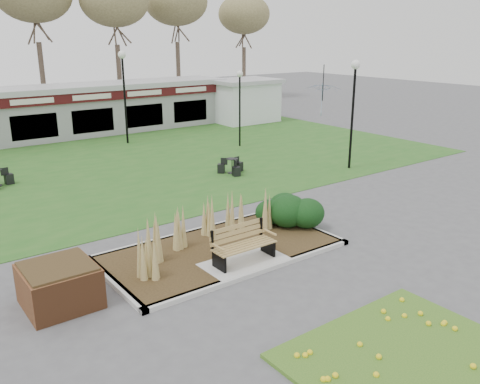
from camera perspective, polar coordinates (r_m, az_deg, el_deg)
ground at (r=13.04m, az=0.90°, el=-8.52°), size 100.00×100.00×0.00m
lawn at (r=23.17m, az=-17.50°, el=2.34°), size 34.00×16.00×0.02m
flower_bed at (r=10.25m, az=17.49°, el=-16.82°), size 4.20×3.00×0.16m
planting_bed at (r=14.59m, az=1.65°, el=-4.06°), size 6.75×3.40×1.27m
park_bench at (r=12.98m, az=0.24°, el=-5.80°), size 1.70×0.66×0.93m
brick_planter at (r=11.87m, az=-19.61°, el=-9.81°), size 1.50×1.50×0.95m
food_pavilion at (r=30.42m, az=-22.90°, el=8.03°), size 24.60×3.40×2.90m
service_hut at (r=34.50m, az=0.47°, el=10.29°), size 4.40×3.40×2.83m
lamp_post_near_right at (r=22.38m, az=12.68°, el=11.05°), size 0.39×0.39×4.66m
lamp_post_mid_right at (r=26.48m, az=-0.03°, el=11.20°), size 0.32×0.32×3.91m
lamp_post_far_right at (r=27.86m, az=-12.96°, el=12.50°), size 0.40×0.40×4.86m
bistro_set_b at (r=21.55m, az=-0.90°, el=2.68°), size 1.17×1.16×0.64m
patio_umbrella at (r=32.54m, az=9.24°, el=10.20°), size 2.58×2.61×2.78m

